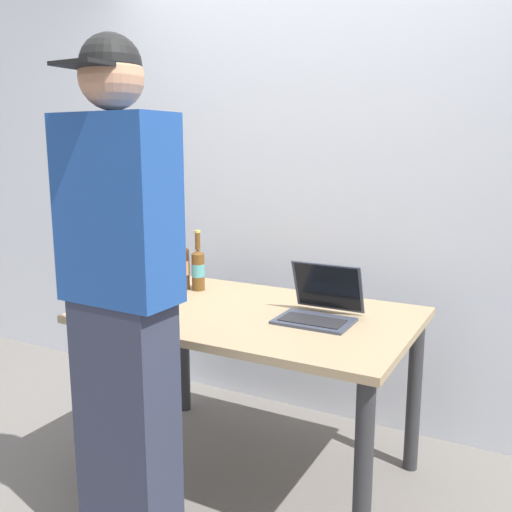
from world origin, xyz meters
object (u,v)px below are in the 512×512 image
Objects in this scene: laptop at (320,306)px; person_figure at (122,309)px; beer_bottle_amber at (198,268)px; beer_bottle_brown at (183,266)px.

person_figure is at bearing -119.84° from laptop.
beer_bottle_brown reaches higher than beer_bottle_amber.
beer_bottle_amber is at bearing 167.43° from laptop.
person_figure is at bearing -71.71° from beer_bottle_amber.
person_figure is (-0.42, -0.73, 0.12)m from laptop.
beer_bottle_brown is at bearing 170.12° from laptop.
beer_bottle_brown is 0.17× the size of person_figure.
beer_bottle_amber is 0.08m from beer_bottle_brown.
laptop is 0.73m from beer_bottle_amber.
beer_bottle_amber is (-0.71, 0.16, 0.06)m from laptop.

